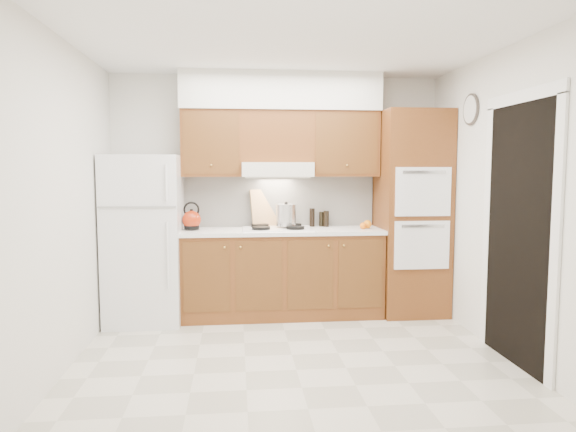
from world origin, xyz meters
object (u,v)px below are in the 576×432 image
Objects in this scene: kettle at (192,220)px; stock_pot at (286,215)px; oven_cabinet at (411,213)px; fridge at (145,239)px.

stock_pot reaches higher than kettle.
oven_cabinet is 11.21× the size of kettle.
stock_pot is (1.48, 0.11, 0.22)m from fridge.
stock_pot is at bearing 176.80° from oven_cabinet.
stock_pot is (1.00, 0.04, 0.03)m from kettle.
fridge is at bearing -146.98° from kettle.
fridge is 2.86m from oven_cabinet.
oven_cabinet is 1.37m from stock_pot.
oven_cabinet is (2.85, 0.03, 0.24)m from fridge.
fridge is 8.76× the size of kettle.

